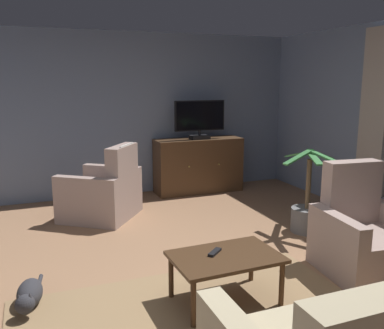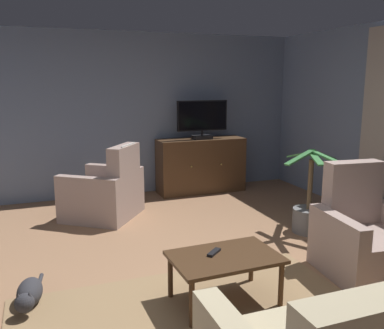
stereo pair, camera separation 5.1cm
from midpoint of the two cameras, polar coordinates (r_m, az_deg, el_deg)
name	(u,v)px [view 1 (the left image)]	position (r m, az deg, el deg)	size (l,w,h in m)	color
ground_plane	(200,293)	(3.90, 0.72, -17.07)	(6.56, 7.50, 0.04)	#936B4C
wall_back	(117,115)	(6.82, -10.45, 6.64)	(6.56, 0.10, 2.58)	slate
curtain_panel_far	(375,113)	(6.00, 23.40, 6.49)	(0.10, 0.44, 2.17)	#B2A393
rug_central	(194,319)	(3.49, -0.17, -20.30)	(2.78, 1.64, 0.01)	#8E704C
tv_cabinet	(198,167)	(6.97, 0.66, -0.28)	(1.44, 0.50, 0.89)	#352315
television	(200,119)	(6.80, 0.84, 6.27)	(0.85, 0.20, 0.63)	black
coffee_table	(226,261)	(3.57, 4.19, -12.94)	(0.91, 0.61, 0.42)	#422B19
tv_remote	(215,252)	(3.57, 2.70, -11.83)	(0.17, 0.05, 0.02)	black
armchair_by_fireplace	(365,239)	(4.45, 22.14, -9.32)	(0.92, 0.89, 1.05)	#A3897F
armchair_beside_cabinet	(103,194)	(5.81, -12.21, -3.94)	(1.23, 1.24, 1.02)	#A3897F
potted_plant_tall_palm_by_window	(307,213)	(5.36, 15.11, -6.39)	(0.78, 0.90, 1.03)	slate
cat	(29,295)	(3.86, -21.65, -16.16)	(0.26, 0.70, 0.22)	#2D2D33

